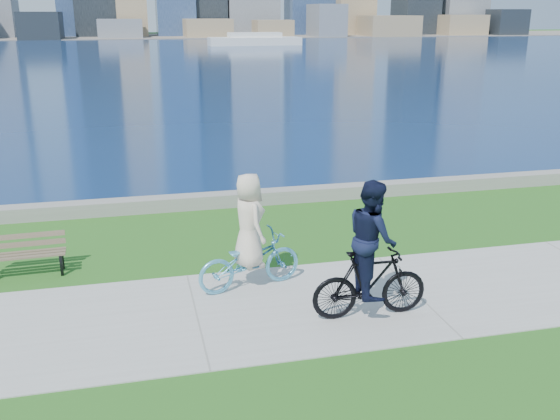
# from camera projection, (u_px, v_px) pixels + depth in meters

# --- Properties ---
(ground) EXTENTS (320.00, 320.00, 0.00)m
(ground) POSITION_uv_depth(u_px,v_px,m) (197.00, 317.00, 10.57)
(ground) COLOR #205917
(ground) RESTS_ON ground
(concrete_path) EXTENTS (80.00, 3.50, 0.02)m
(concrete_path) POSITION_uv_depth(u_px,v_px,m) (197.00, 316.00, 10.57)
(concrete_path) COLOR #A6A5A0
(concrete_path) RESTS_ON ground
(seawall) EXTENTS (90.00, 0.50, 0.35)m
(seawall) POSITION_uv_depth(u_px,v_px,m) (171.00, 203.00, 16.26)
(seawall) COLOR gray
(seawall) RESTS_ON ground
(bay_water) EXTENTS (320.00, 131.00, 0.01)m
(bay_water) POSITION_uv_depth(u_px,v_px,m) (133.00, 54.00, 77.28)
(bay_water) COLOR #0C2450
(bay_water) RESTS_ON ground
(far_shore) EXTENTS (320.00, 30.00, 0.12)m
(far_shore) POSITION_uv_depth(u_px,v_px,m) (129.00, 36.00, 131.01)
(far_shore) COLOR slate
(far_shore) RESTS_ON ground
(ferry_far) EXTENTS (14.24, 4.07, 1.93)m
(ferry_far) POSITION_uv_depth(u_px,v_px,m) (255.00, 40.00, 96.77)
(ferry_far) COLOR white
(ferry_far) RESTS_ON ground
(park_bench) EXTENTS (1.55, 0.58, 0.79)m
(park_bench) POSITION_uv_depth(u_px,v_px,m) (25.00, 251.00, 12.15)
(park_bench) COLOR black
(park_bench) RESTS_ON ground
(cyclist_woman) EXTENTS (1.15, 2.12, 2.19)m
(cyclist_woman) POSITION_uv_depth(u_px,v_px,m) (249.00, 246.00, 11.43)
(cyclist_woman) COLOR #57AED4
(cyclist_woman) RESTS_ON ground
(cyclist_man) EXTENTS (0.75, 1.99, 2.38)m
(cyclist_man) POSITION_uv_depth(u_px,v_px,m) (371.00, 261.00, 10.27)
(cyclist_man) COLOR black
(cyclist_man) RESTS_ON ground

